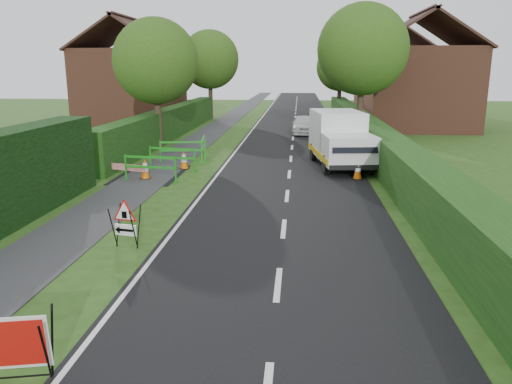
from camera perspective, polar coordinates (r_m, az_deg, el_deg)
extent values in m
plane|color=#274814|center=(9.49, -13.37, -12.26)|extent=(120.00, 120.00, 0.00)
cube|color=black|center=(43.25, 4.48, 8.43)|extent=(6.00, 90.00, 0.02)
cube|color=#2D2D30|center=(43.64, -2.84, 8.51)|extent=(2.00, 90.00, 0.02)
cube|color=#14380F|center=(31.33, -9.69, 6.18)|extent=(1.00, 24.00, 1.80)
cube|color=#14380F|center=(24.68, 13.39, 3.94)|extent=(1.20, 50.00, 1.50)
cube|color=brown|center=(40.19, -14.02, 11.58)|extent=(7.00, 7.00, 5.50)
cube|color=#331E19|center=(40.83, -16.78, 16.85)|extent=(4.00, 7.40, 2.58)
cube|color=#331E19|center=(39.71, -11.86, 17.22)|extent=(4.00, 7.40, 2.58)
cube|color=#331E19|center=(40.32, -14.45, 18.60)|extent=(0.25, 7.40, 0.18)
cube|color=brown|center=(36.99, 18.00, 11.15)|extent=(7.00, 7.00, 5.50)
cube|color=#331E19|center=(36.70, 15.68, 17.31)|extent=(4.00, 7.40, 2.58)
cube|color=#331E19|center=(37.47, 21.18, 16.83)|extent=(4.00, 7.40, 2.58)
cube|color=#331E19|center=(37.14, 18.60, 18.76)|extent=(0.25, 7.40, 0.18)
cube|color=brown|center=(50.90, 15.62, 11.90)|extent=(7.00, 7.00, 5.50)
cube|color=#331E19|center=(50.66, 13.89, 16.35)|extent=(4.00, 7.40, 2.58)
cube|color=#331E19|center=(51.29, 17.91, 16.06)|extent=(4.00, 7.40, 2.58)
cube|color=#331E19|center=(51.01, 15.99, 17.44)|extent=(0.25, 7.40, 0.18)
cylinder|color=#2D2116|center=(27.24, -11.08, 7.76)|extent=(0.36, 0.36, 2.62)
sphere|color=#214612|center=(27.10, -11.40, 14.46)|extent=(4.40, 4.40, 4.40)
cylinder|color=#2D2116|center=(30.38, 11.75, 8.67)|extent=(0.36, 0.36, 2.97)
sphere|color=#214612|center=(30.28, 12.11, 15.65)|extent=(5.20, 5.20, 5.20)
cylinder|color=#2D2116|center=(42.79, -5.20, 10.24)|extent=(0.36, 0.36, 2.80)
sphere|color=#214612|center=(42.71, -5.30, 14.84)|extent=(4.80, 4.80, 4.80)
cylinder|color=#2D2116|center=(46.28, 9.46, 10.17)|extent=(0.36, 0.36, 2.45)
sphere|color=#214612|center=(46.19, 9.61, 13.89)|extent=(4.20, 4.20, 4.20)
cylinder|color=black|center=(7.46, -22.93, -16.51)|extent=(0.10, 0.33, 0.93)
cylinder|color=black|center=(7.75, -22.27, -15.25)|extent=(0.10, 0.33, 0.93)
cylinder|color=black|center=(7.76, -26.77, -18.44)|extent=(1.12, 0.27, 0.03)
cube|color=white|center=(7.70, -26.69, -15.22)|extent=(1.14, 0.38, 0.81)
cube|color=#BB110D|center=(7.69, -26.73, -15.28)|extent=(1.03, 0.34, 0.70)
cylinder|color=black|center=(12.12, -16.05, -3.95)|extent=(0.08, 0.31, 1.00)
cylinder|color=black|center=(12.33, -15.44, -3.61)|extent=(0.08, 0.31, 1.00)
cylinder|color=black|center=(11.86, -13.83, -4.21)|extent=(0.08, 0.31, 1.00)
cylinder|color=black|center=(12.06, -13.24, -3.86)|extent=(0.08, 0.31, 1.00)
cube|color=white|center=(12.10, -14.67, -4.23)|extent=(0.55, 0.12, 0.27)
cube|color=black|center=(12.08, -14.70, -4.25)|extent=(0.39, 0.09, 0.06)
cone|color=black|center=(12.19, -15.58, -4.15)|extent=(0.15, 0.18, 0.16)
cube|color=black|center=(11.97, -14.83, -2.54)|extent=(0.13, 0.03, 0.16)
cube|color=silver|center=(22.46, 9.20, 6.70)|extent=(2.38, 3.41, 1.90)
cube|color=silver|center=(20.18, 10.55, 4.78)|extent=(2.23, 2.29, 1.16)
cube|color=black|center=(19.19, 11.25, 5.15)|extent=(1.75, 0.45, 0.53)
cube|color=yellow|center=(21.48, 7.02, 4.42)|extent=(0.67, 4.84, 0.24)
cube|color=yellow|center=(21.91, 12.17, 4.39)|extent=(0.67, 4.84, 0.24)
cube|color=black|center=(19.34, 11.13, 2.79)|extent=(1.93, 0.37, 0.20)
cylinder|color=black|center=(20.05, 8.03, 3.08)|extent=(0.34, 0.81, 0.79)
cylinder|color=black|center=(20.45, 12.93, 3.07)|extent=(0.34, 0.81, 0.79)
cylinder|color=black|center=(23.13, 6.59, 4.57)|extent=(0.34, 0.81, 0.79)
cylinder|color=black|center=(23.48, 10.88, 4.55)|extent=(0.34, 0.81, 0.79)
cube|color=black|center=(19.49, 11.50, 1.49)|extent=(0.38, 0.38, 0.04)
cone|color=orange|center=(19.41, 11.56, 2.63)|extent=(0.32, 0.32, 0.75)
cylinder|color=white|center=(19.42, 11.55, 2.52)|extent=(0.25, 0.25, 0.14)
cylinder|color=white|center=(19.38, 11.58, 3.07)|extent=(0.17, 0.17, 0.10)
cube|color=black|center=(22.80, 11.02, 3.31)|extent=(0.38, 0.38, 0.04)
cone|color=orange|center=(22.73, 11.07, 4.29)|extent=(0.32, 0.32, 0.75)
cylinder|color=white|center=(22.73, 11.06, 4.19)|extent=(0.25, 0.25, 0.14)
cylinder|color=white|center=(22.70, 11.08, 4.66)|extent=(0.17, 0.17, 0.10)
cube|color=black|center=(23.87, 10.51, 3.80)|extent=(0.38, 0.38, 0.04)
cone|color=orange|center=(23.80, 10.55, 4.74)|extent=(0.32, 0.32, 0.75)
cylinder|color=white|center=(23.81, 10.55, 4.65)|extent=(0.25, 0.25, 0.14)
cylinder|color=white|center=(23.78, 10.57, 5.09)|extent=(0.17, 0.17, 0.10)
cube|color=black|center=(19.62, -12.51, 1.53)|extent=(0.38, 0.38, 0.04)
cone|color=orange|center=(19.54, -12.57, 2.66)|extent=(0.32, 0.32, 0.75)
cylinder|color=white|center=(19.55, -12.56, 2.55)|extent=(0.25, 0.25, 0.14)
cylinder|color=white|center=(19.52, -12.59, 3.09)|extent=(0.17, 0.17, 0.10)
cube|color=black|center=(21.28, -8.20, 2.67)|extent=(0.38, 0.38, 0.04)
cone|color=orange|center=(21.20, -8.24, 3.72)|extent=(0.32, 0.32, 0.75)
cylinder|color=white|center=(21.21, -8.23, 3.62)|extent=(0.25, 0.25, 0.14)
cylinder|color=white|center=(21.18, -8.25, 4.12)|extent=(0.17, 0.17, 0.10)
cube|color=#188518|center=(19.46, -14.66, 2.75)|extent=(0.06, 0.06, 1.00)
cube|color=#188518|center=(18.64, -9.18, 2.54)|extent=(0.06, 0.06, 1.00)
cube|color=#188518|center=(18.95, -12.04, 3.89)|extent=(1.99, 0.32, 0.08)
cube|color=#188518|center=(19.02, -11.99, 2.80)|extent=(1.99, 0.32, 0.08)
cube|color=#188518|center=(19.56, -14.58, 1.37)|extent=(0.11, 0.35, 0.04)
cube|color=#188518|center=(18.74, -9.12, 1.10)|extent=(0.11, 0.35, 0.04)
cube|color=#188518|center=(21.37, -11.97, 3.87)|extent=(0.06, 0.06, 1.00)
cube|color=#188518|center=(20.52, -7.00, 3.66)|extent=(0.06, 0.06, 1.00)
cube|color=#188518|center=(20.85, -9.58, 4.90)|extent=(1.97, 0.43, 0.08)
cube|color=#188518|center=(20.91, -9.54, 3.90)|extent=(1.97, 0.43, 0.08)
cube|color=#188518|center=(21.45, -11.91, 2.60)|extent=(0.12, 0.36, 0.04)
cube|color=#188518|center=(20.61, -6.96, 2.35)|extent=(0.12, 0.36, 0.04)
cube|color=#188518|center=(22.80, -10.87, 4.54)|extent=(0.06, 0.06, 1.00)
cube|color=#188518|center=(22.67, -5.82, 4.67)|extent=(0.06, 0.06, 1.00)
cube|color=#188518|center=(22.65, -8.39, 5.66)|extent=(1.98, 0.38, 0.08)
cube|color=#188518|center=(22.70, -8.36, 4.73)|extent=(1.98, 0.38, 0.08)
cube|color=#188518|center=(22.88, -10.82, 3.35)|extent=(0.12, 0.36, 0.04)
cube|color=#188518|center=(22.75, -5.79, 3.47)|extent=(0.12, 0.36, 0.04)
cube|color=#188518|center=(22.57, -6.24, 4.61)|extent=(0.06, 0.06, 1.00)
cube|color=#188518|center=(24.54, -5.88, 5.37)|extent=(0.06, 0.06, 1.00)
cube|color=#188518|center=(23.49, -6.08, 6.02)|extent=(0.28, 1.99, 0.08)
cube|color=#188518|center=(23.55, -6.06, 5.13)|extent=(0.28, 1.99, 0.08)
cube|color=#188518|center=(22.65, -6.21, 3.42)|extent=(0.35, 0.10, 0.04)
cube|color=#188518|center=(24.62, -5.85, 4.27)|extent=(0.35, 0.10, 0.04)
cube|color=red|center=(19.77, -14.32, 1.46)|extent=(1.45, 0.48, 0.25)
imported|color=silver|center=(32.54, 5.45, 7.68)|extent=(1.50, 3.61, 1.22)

